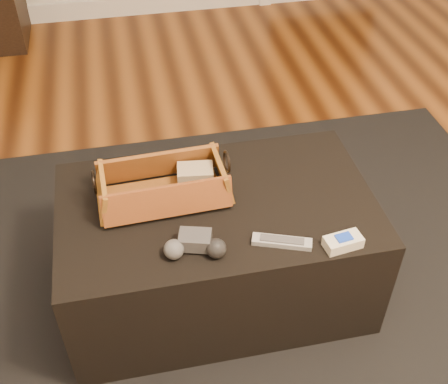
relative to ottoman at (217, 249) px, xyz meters
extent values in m
cube|color=brown|center=(-0.03, -0.29, -0.23)|extent=(5.00, 5.50, 0.01)
cube|color=white|center=(-0.03, 2.44, -0.16)|extent=(5.00, 0.04, 0.12)
cube|color=black|center=(0.00, -0.05, -0.22)|extent=(2.60, 2.00, 0.01)
cube|color=black|center=(0.00, 0.00, 0.00)|extent=(1.00, 0.60, 0.42)
cube|color=black|center=(-0.18, 0.04, 0.24)|extent=(0.22, 0.08, 0.02)
cube|color=tan|center=(-0.05, 0.09, 0.26)|extent=(0.12, 0.09, 0.06)
cube|color=#965722|center=(-0.16, 0.06, 0.22)|extent=(0.37, 0.18, 0.01)
cube|color=brown|center=(-0.16, 0.15, 0.28)|extent=(0.39, 0.05, 0.10)
cube|color=#954D21|center=(-0.15, -0.03, 0.28)|extent=(0.39, 0.05, 0.10)
cube|color=#9E6423|center=(0.03, 0.06, 0.28)|extent=(0.04, 0.20, 0.10)
cube|color=#AE6B27|center=(-0.35, 0.05, 0.28)|extent=(0.04, 0.20, 0.10)
torus|color=black|center=(0.05, 0.07, 0.32)|extent=(0.01, 0.07, 0.07)
torus|color=black|center=(-0.36, 0.05, 0.32)|extent=(0.01, 0.07, 0.07)
cube|color=#39383C|center=(-0.10, -0.17, 0.24)|extent=(0.11, 0.09, 0.04)
sphere|color=#454649|center=(-0.16, -0.20, 0.24)|extent=(0.07, 0.07, 0.06)
sphere|color=black|center=(-0.04, -0.22, 0.24)|extent=(0.07, 0.07, 0.06)
cube|color=#AAACB2|center=(0.15, -0.21, 0.22)|extent=(0.18, 0.10, 0.02)
cube|color=#464549|center=(0.15, -0.21, 0.23)|extent=(0.13, 0.07, 0.00)
cube|color=beige|center=(0.32, -0.26, 0.23)|extent=(0.12, 0.07, 0.03)
cube|color=blue|center=(0.32, -0.26, 0.25)|extent=(0.05, 0.04, 0.01)
camera|label=1|loc=(-0.24, -1.28, 1.40)|focal=45.00mm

